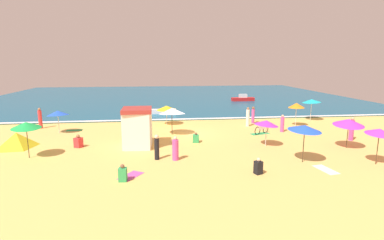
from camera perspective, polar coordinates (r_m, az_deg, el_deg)
ground_plane at (r=25.93m, az=-1.32°, el=-2.63°), size 60.00×60.00×0.00m
ocean_water at (r=53.49m, az=-4.27°, el=4.42°), size 60.00×44.00×0.10m
wave_breaker_foam at (r=32.04m, az=-2.42°, el=0.17°), size 57.00×0.70×0.01m
lifeguard_cabana at (r=22.08m, az=-10.19°, el=-1.38°), size 2.06×2.28×2.83m
beach_umbrella_0 at (r=33.83m, az=21.52°, el=3.36°), size 2.02×2.00×2.31m
beach_umbrella_1 at (r=21.74m, az=-28.69°, el=-0.85°), size 2.30×2.31×2.40m
beach_umbrella_2 at (r=21.02m, az=31.72°, el=-1.86°), size 1.85×1.87×2.27m
beach_umbrella_3 at (r=19.49m, az=20.39°, el=-1.41°), size 2.81×2.81×2.39m
beach_umbrella_4 at (r=25.36m, az=-3.80°, el=1.70°), size 2.33×2.37×2.37m
beach_umbrella_5 at (r=30.36m, az=19.00°, el=2.61°), size 1.60×1.59×2.24m
beach_umbrella_6 at (r=28.36m, az=-23.87°, el=1.21°), size 2.46×2.47×2.03m
beach_umbrella_7 at (r=24.02m, az=27.32°, el=-0.36°), size 2.44×2.47×2.22m
beach_umbrella_8 at (r=22.53m, az=13.80°, el=-0.51°), size 1.94×1.92×1.99m
beach_umbrella_9 at (r=29.52m, az=-4.79°, el=2.28°), size 2.24×2.25×1.89m
beach_tent at (r=24.84m, az=-30.02°, el=-3.35°), size 2.77×2.71×1.16m
parked_bicycle at (r=26.59m, az=12.92°, el=-1.72°), size 1.56×1.03×0.76m
beachgoer_0 at (r=23.19m, az=0.72°, el=-3.45°), size 0.54×0.54×0.78m
beachgoer_1 at (r=30.87m, az=11.37°, el=0.93°), size 0.35×0.35×1.68m
beachgoer_2 at (r=16.25m, az=-12.86°, el=-9.83°), size 0.44×0.44×0.91m
beachgoer_3 at (r=25.76m, az=-10.28°, el=-2.15°), size 0.49×0.49×0.79m
beachgoer_4 at (r=19.22m, az=-6.62°, el=-5.12°), size 0.35×0.35×1.60m
beachgoer_5 at (r=17.20m, az=12.32°, el=-8.58°), size 0.48×0.48×0.92m
beachgoer_6 at (r=23.33m, az=-20.53°, el=-3.87°), size 0.65×0.65×0.95m
beachgoer_7 at (r=19.03m, az=-3.13°, el=-5.51°), size 0.55×0.55×1.52m
beachgoer_8 at (r=31.22m, az=-26.59°, el=0.24°), size 0.42×0.42×1.91m
beachgoer_9 at (r=27.71m, az=16.56°, el=-0.68°), size 0.44×0.44×1.53m
beachgoer_10 at (r=26.73m, az=27.74°, el=-1.55°), size 0.48×0.48×1.86m
beachgoer_11 at (r=29.32m, az=10.42°, el=0.50°), size 0.43×0.43×1.82m
beach_towel_0 at (r=16.98m, az=-11.39°, el=-10.23°), size 1.42×1.63×0.01m
beach_towel_1 at (r=19.15m, az=23.79°, el=-8.50°), size 0.92×1.68×0.01m
beach_towel_2 at (r=29.23m, az=-21.20°, el=-1.81°), size 1.40×0.69×0.01m
beach_towel_3 at (r=26.63m, az=12.57°, el=-2.51°), size 1.88×1.21×0.01m
small_boat_0 at (r=47.59m, az=9.52°, el=3.98°), size 3.52×1.07×1.05m
small_boat_1 at (r=35.68m, az=-6.26°, el=1.61°), size 4.05×1.14×0.49m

